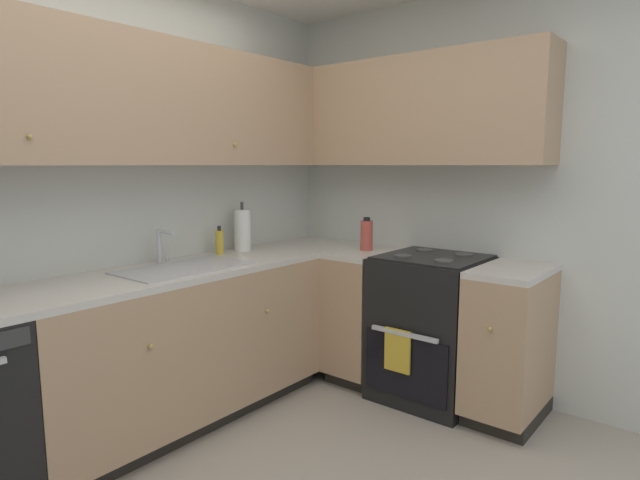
# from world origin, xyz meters

# --- Properties ---
(wall_back) EXTENTS (3.96, 0.05, 2.55)m
(wall_back) POSITION_xyz_m (0.00, 1.47, 1.27)
(wall_back) COLOR silver
(wall_back) RESTS_ON ground_plane
(wall_right) EXTENTS (0.05, 2.99, 2.55)m
(wall_right) POSITION_xyz_m (1.96, 0.00, 1.27)
(wall_right) COLOR silver
(wall_right) RESTS_ON ground_plane
(lower_cabinets_back) EXTENTS (1.78, 0.62, 0.87)m
(lower_cabinets_back) POSITION_xyz_m (0.44, 1.15, 0.44)
(lower_cabinets_back) COLOR tan
(lower_cabinets_back) RESTS_ON ground_plane
(countertop_back) EXTENTS (2.99, 0.60, 0.03)m
(countertop_back) POSITION_xyz_m (0.44, 1.15, 0.89)
(countertop_back) COLOR beige
(countertop_back) RESTS_ON lower_cabinets_back
(lower_cabinets_right) EXTENTS (0.62, 1.34, 0.87)m
(lower_cabinets_right) POSITION_xyz_m (1.63, 0.16, 0.44)
(lower_cabinets_right) COLOR tan
(lower_cabinets_right) RESTS_ON ground_plane
(countertop_right) EXTENTS (0.60, 1.34, 0.03)m
(countertop_right) POSITION_xyz_m (1.63, 0.16, 0.89)
(countertop_right) COLOR beige
(countertop_right) RESTS_ON lower_cabinets_right
(oven_range) EXTENTS (0.68, 0.62, 1.05)m
(oven_range) POSITION_xyz_m (1.65, 0.18, 0.46)
(oven_range) COLOR black
(oven_range) RESTS_ON ground_plane
(upper_cabinets_back) EXTENTS (2.67, 0.34, 0.68)m
(upper_cabinets_back) POSITION_xyz_m (0.28, 1.29, 1.81)
(upper_cabinets_back) COLOR tan
(upper_cabinets_right) EXTENTS (0.32, 1.89, 0.68)m
(upper_cabinets_right) POSITION_xyz_m (1.77, 0.50, 1.81)
(upper_cabinets_right) COLOR tan
(sink) EXTENTS (0.72, 0.40, 0.10)m
(sink) POSITION_xyz_m (0.46, 1.12, 0.86)
(sink) COLOR #B7B7BC
(sink) RESTS_ON countertop_back
(faucet) EXTENTS (0.07, 0.16, 0.20)m
(faucet) POSITION_xyz_m (0.47, 1.32, 1.02)
(faucet) COLOR silver
(faucet) RESTS_ON countertop_back
(soap_bottle) EXTENTS (0.05, 0.05, 0.18)m
(soap_bottle) POSITION_xyz_m (0.90, 1.33, 0.98)
(soap_bottle) COLOR gold
(soap_bottle) RESTS_ON countertop_back
(paper_towel_roll) EXTENTS (0.11, 0.11, 0.34)m
(paper_towel_roll) POSITION_xyz_m (1.08, 1.31, 1.04)
(paper_towel_roll) COLOR white
(paper_towel_roll) RESTS_ON countertop_back
(oil_bottle) EXTENTS (0.08, 0.08, 0.22)m
(oil_bottle) POSITION_xyz_m (1.63, 0.67, 1.01)
(oil_bottle) COLOR #BF4C3F
(oil_bottle) RESTS_ON countertop_right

